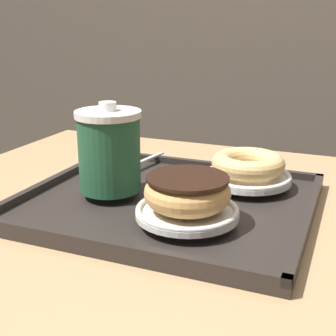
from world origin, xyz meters
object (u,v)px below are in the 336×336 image
(donut_chocolate_glazed, at_px, (187,192))
(donut_plain, at_px, (248,163))
(coffee_cup_front, at_px, (109,150))
(spoon, at_px, (131,165))

(donut_chocolate_glazed, xyz_separation_m, donut_plain, (0.04, 0.18, -0.01))
(coffee_cup_front, distance_m, donut_plain, 0.23)
(coffee_cup_front, height_order, donut_chocolate_glazed, coffee_cup_front)
(donut_plain, height_order, spoon, donut_plain)
(coffee_cup_front, relative_size, donut_chocolate_glazed, 1.18)
(spoon, bearing_deg, coffee_cup_front, 20.40)
(donut_plain, bearing_deg, spoon, -178.15)
(donut_plain, bearing_deg, donut_chocolate_glazed, -103.43)
(coffee_cup_front, height_order, donut_plain, coffee_cup_front)
(coffee_cup_front, relative_size, spoon, 0.96)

